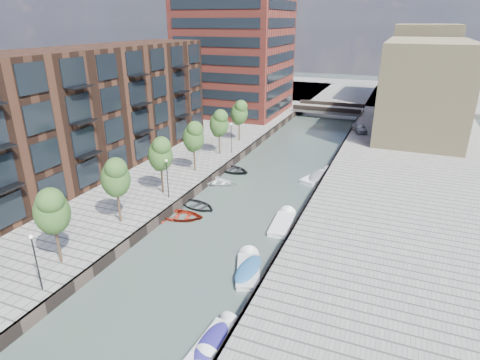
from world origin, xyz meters
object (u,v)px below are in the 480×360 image
Objects in this scene: sloop_2 at (180,218)px; motorboat_4 at (319,177)px; sloop_1 at (198,207)px; sloop_4 at (231,171)px; tree_6 at (239,112)px; sloop_3 at (217,184)px; tree_3 at (160,153)px; motorboat_3 at (248,268)px; car at (360,128)px; motorboat_0 at (215,341)px; tree_1 at (52,210)px; motorboat_2 at (283,222)px; tree_2 at (115,176)px; bridge at (329,109)px; tree_4 at (193,136)px; tree_5 at (219,123)px.

motorboat_4 is at bearing -44.15° from sloop_2.
sloop_1 is 0.83× the size of sloop_4.
motorboat_4 is (10.21, 15.42, 0.21)m from sloop_2.
sloop_3 is (3.19, -14.62, -5.31)m from tree_6.
tree_3 is 16.13m from motorboat_3.
car is at bearing -5.20° from sloop_1.
sloop_4 is 1.08× the size of motorboat_0.
motorboat_2 is at bearing 46.79° from tree_1.
car is (16.07, 39.84, -3.60)m from tree_2.
tree_6 is at bearing 25.79° from sloop_1.
sloop_1 is (-4.46, -47.02, -1.39)m from bridge.
tree_4 is 15.75m from motorboat_4.
tree_1 is (-8.50, -61.00, 3.92)m from bridge.
motorboat_3 is at bearing -116.58° from car.
tree_1 is 1.00× the size of tree_4.
tree_5 is at bearing 90.00° from tree_2.
motorboat_2 is at bearing -117.16° from car.
tree_1 is at bearing -133.21° from motorboat_2.
sloop_1 is at bearing -79.13° from tree_6.
motorboat_2 is 1.00× the size of motorboat_3.
tree_3 is at bearing 90.00° from tree_1.
sloop_1 is at bearing -132.14° from car.
tree_6 is 1.23× the size of sloop_3.
sloop_3 is at bearing 81.10° from tree_1.
tree_3 is at bearing -100.25° from bridge.
sloop_1 is (4.04, -14.02, -5.31)m from tree_5.
bridge is 41.08m from tree_4.
sloop_2 is 1.03× the size of motorboat_0.
motorboat_3 is (-0.85, 7.71, 0.02)m from motorboat_0.
tree_4 is at bearing 44.80° from sloop_1.
motorboat_0 is at bearing -83.73° from motorboat_3.
tree_2 is 43.11m from car.
tree_3 is at bearing 41.62° from sloop_2.
sloop_2 is at bearing -123.51° from motorboat_4.
tree_2 reaches higher than motorboat_3.
tree_1 and tree_3 have the same top height.
bridge reaches higher than sloop_1.
tree_4 is at bearing -102.00° from bridge.
bridge reaches higher than motorboat_0.
tree_1 is at bearing -90.00° from tree_3.
tree_6 is 20.29m from car.
sloop_1 is at bearing -127.54° from motorboat_4.
tree_6 reaches higher than sloop_2.
tree_1 and tree_6 have the same top height.
tree_3 is 36.74m from car.
bridge is at bearing 95.61° from motorboat_2.
tree_3 is at bearing 179.85° from motorboat_2.
tree_4 is 7.26m from sloop_4.
motorboat_4 is (9.75, 12.68, 0.21)m from sloop_1.
tree_1 is 35.00m from tree_6.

